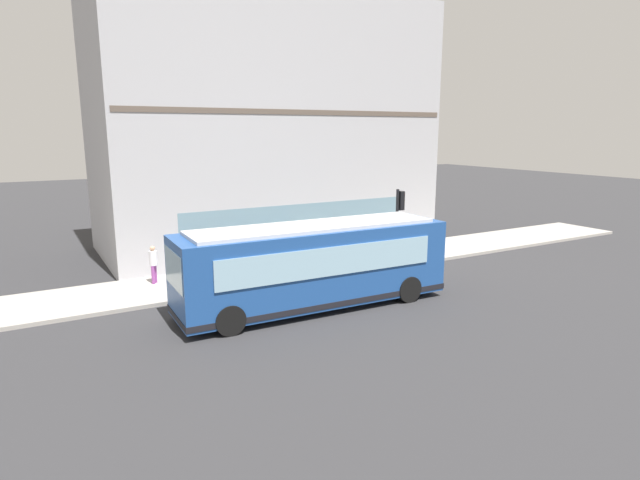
{
  "coord_description": "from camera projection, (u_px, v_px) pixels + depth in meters",
  "views": [
    {
      "loc": [
        -16.32,
        11.95,
        6.35
      ],
      "look_at": [
        2.18,
        1.35,
        1.89
      ],
      "focal_mm": 29.55,
      "sensor_mm": 36.0,
      "label": 1
    }
  ],
  "objects": [
    {
      "name": "pedestrian_near_hydrant",
      "position": [
        153.0,
        262.0,
        21.6
      ],
      "size": [
        0.32,
        0.32,
        1.57
      ],
      "color": "#8C3F8C",
      "rests_on": "sidewalk_curb"
    },
    {
      "name": "traffic_light_near_corner",
      "position": [
        399.0,
        211.0,
        24.99
      ],
      "size": [
        0.32,
        0.49,
        3.49
      ],
      "color": "black",
      "rests_on": "sidewalk_curb"
    },
    {
      "name": "building_corner",
      "position": [
        265.0,
        127.0,
        28.62
      ],
      "size": [
        8.41,
        17.4,
        13.08
      ],
      "color": "#A8A8AD",
      "rests_on": "ground"
    },
    {
      "name": "newspaper_vending_box",
      "position": [
        236.0,
        265.0,
        22.83
      ],
      "size": [
        0.44,
        0.43,
        0.9
      ],
      "color": "#BF3F19",
      "rests_on": "sidewalk_curb"
    },
    {
      "name": "fire_hydrant",
      "position": [
        299.0,
        269.0,
        22.66
      ],
      "size": [
        0.35,
        0.35,
        0.74
      ],
      "color": "yellow",
      "rests_on": "sidewalk_curb"
    },
    {
      "name": "pedestrian_by_light_pole",
      "position": [
        359.0,
        241.0,
        25.4
      ],
      "size": [
        0.32,
        0.32,
        1.7
      ],
      "color": "#8C3F8C",
      "rests_on": "sidewalk_curb"
    },
    {
      "name": "city_bus_nearside",
      "position": [
        314.0,
        266.0,
        18.97
      ],
      "size": [
        2.83,
        10.11,
        3.07
      ],
      "color": "#1E478C",
      "rests_on": "ground"
    },
    {
      "name": "sidewalk_curb",
      "position": [
        320.0,
        266.0,
        24.78
      ],
      "size": [
        3.8,
        40.0,
        0.15
      ],
      "primitive_type": "cube",
      "color": "#9E9991",
      "rests_on": "ground"
    },
    {
      "name": "ground",
      "position": [
        376.0,
        293.0,
        20.97
      ],
      "size": [
        120.0,
        120.0,
        0.0
      ],
      "primitive_type": "plane",
      "color": "#2D2D30"
    }
  ]
}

